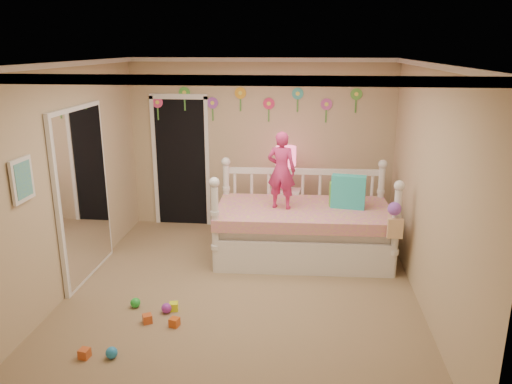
# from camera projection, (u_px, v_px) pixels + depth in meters

# --- Properties ---
(floor) EXTENTS (4.00, 4.50, 0.01)m
(floor) POSITION_uv_depth(u_px,v_px,m) (242.00, 292.00, 5.77)
(floor) COLOR #7F684C
(floor) RESTS_ON ground
(ceiling) EXTENTS (4.00, 4.50, 0.01)m
(ceiling) POSITION_uv_depth(u_px,v_px,m) (240.00, 63.00, 5.03)
(ceiling) COLOR white
(ceiling) RESTS_ON floor
(back_wall) EXTENTS (4.00, 0.01, 2.60)m
(back_wall) POSITION_uv_depth(u_px,v_px,m) (261.00, 146.00, 7.55)
(back_wall) COLOR tan
(back_wall) RESTS_ON floor
(left_wall) EXTENTS (0.01, 4.50, 2.60)m
(left_wall) POSITION_uv_depth(u_px,v_px,m) (66.00, 180.00, 5.60)
(left_wall) COLOR tan
(left_wall) RESTS_ON floor
(right_wall) EXTENTS (0.01, 4.50, 2.60)m
(right_wall) POSITION_uv_depth(u_px,v_px,m) (429.00, 191.00, 5.21)
(right_wall) COLOR tan
(right_wall) RESTS_ON floor
(crown_molding) EXTENTS (4.00, 4.50, 0.06)m
(crown_molding) POSITION_uv_depth(u_px,v_px,m) (240.00, 66.00, 5.04)
(crown_molding) COLOR white
(crown_molding) RESTS_ON ceiling
(daybed) EXTENTS (2.38, 1.34, 1.27)m
(daybed) POSITION_uv_depth(u_px,v_px,m) (303.00, 212.00, 6.58)
(daybed) COLOR white
(daybed) RESTS_ON floor
(pillow_turquoise) EXTENTS (0.46, 0.22, 0.44)m
(pillow_turquoise) POSITION_uv_depth(u_px,v_px,m) (348.00, 192.00, 6.48)
(pillow_turquoise) COLOR #29D1AC
(pillow_turquoise) RESTS_ON daybed
(pillow_lime) EXTENTS (0.35, 0.14, 0.32)m
(pillow_lime) POSITION_uv_depth(u_px,v_px,m) (342.00, 194.00, 6.57)
(pillow_lime) COLOR #71C93D
(pillow_lime) RESTS_ON daybed
(child) EXTENTS (0.41, 0.31, 1.02)m
(child) POSITION_uv_depth(u_px,v_px,m) (281.00, 170.00, 6.40)
(child) COLOR #CB2E6D
(child) RESTS_ON daybed
(nightstand) EXTENTS (0.47, 0.37, 0.73)m
(nightstand) POSITION_uv_depth(u_px,v_px,m) (285.00, 213.00, 7.37)
(nightstand) COLOR white
(nightstand) RESTS_ON floor
(table_lamp) EXTENTS (0.29, 0.29, 0.65)m
(table_lamp) POSITION_uv_depth(u_px,v_px,m) (286.00, 161.00, 7.15)
(table_lamp) COLOR #F6206E
(table_lamp) RESTS_ON nightstand
(closet_doorway) EXTENTS (0.90, 0.04, 2.07)m
(closet_doorway) POSITION_uv_depth(u_px,v_px,m) (181.00, 161.00, 7.73)
(closet_doorway) COLOR black
(closet_doorway) RESTS_ON back_wall
(flower_decals) EXTENTS (3.40, 0.02, 0.50)m
(flower_decals) POSITION_uv_depth(u_px,v_px,m) (255.00, 103.00, 7.36)
(flower_decals) COLOR #B2668C
(flower_decals) RESTS_ON back_wall
(mirror_closet) EXTENTS (0.07, 1.30, 2.10)m
(mirror_closet) POSITION_uv_depth(u_px,v_px,m) (84.00, 194.00, 5.95)
(mirror_closet) COLOR white
(mirror_closet) RESTS_ON left_wall
(wall_picture) EXTENTS (0.05, 0.34, 0.42)m
(wall_picture) POSITION_uv_depth(u_px,v_px,m) (22.00, 180.00, 4.67)
(wall_picture) COLOR white
(wall_picture) RESTS_ON left_wall
(hanging_bag) EXTENTS (0.20, 0.16, 0.36)m
(hanging_bag) POSITION_uv_depth(u_px,v_px,m) (394.00, 221.00, 5.84)
(hanging_bag) COLOR beige
(hanging_bag) RESTS_ON daybed
(toy_scatter) EXTENTS (1.25, 1.51, 0.11)m
(toy_scatter) POSITION_uv_depth(u_px,v_px,m) (139.00, 321.00, 5.06)
(toy_scatter) COLOR #996666
(toy_scatter) RESTS_ON floor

